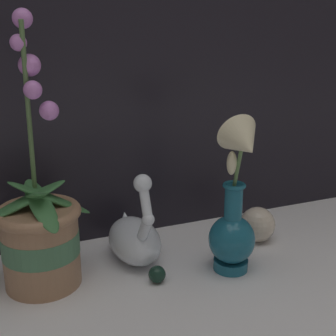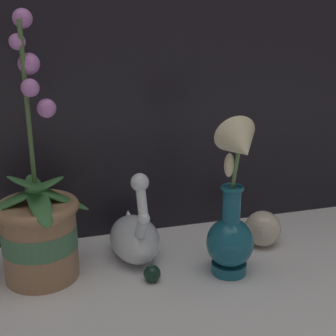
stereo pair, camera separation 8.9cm
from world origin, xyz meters
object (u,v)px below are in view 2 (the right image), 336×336
swan_figurine (135,235)px  glass_sphere (263,228)px  blue_vase (233,216)px  orchid_potted_plant (39,227)px

swan_figurine → glass_sphere: bearing=-4.7°
glass_sphere → blue_vase: bearing=-140.6°
orchid_potted_plant → glass_sphere: (0.45, 0.00, -0.06)m
orchid_potted_plant → blue_vase: 0.35m
glass_sphere → swan_figurine: bearing=175.3°
orchid_potted_plant → glass_sphere: orchid_potted_plant is taller
orchid_potted_plant → swan_figurine: (0.18, 0.02, -0.05)m
blue_vase → glass_sphere: size_ratio=4.03×
blue_vase → orchid_potted_plant: bearing=165.1°
swan_figurine → glass_sphere: (0.27, -0.02, -0.01)m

